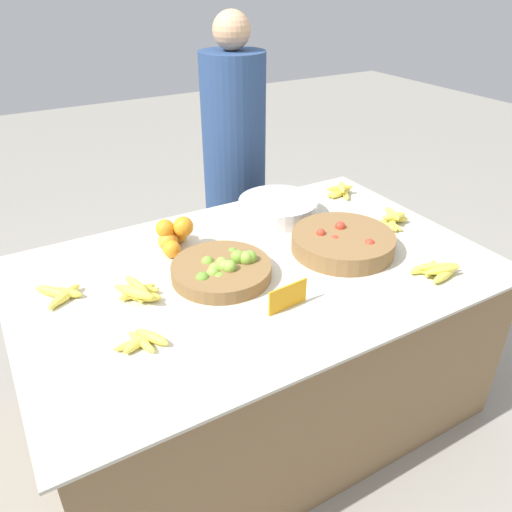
# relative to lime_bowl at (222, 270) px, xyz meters

# --- Properties ---
(ground_plane) EXTENTS (12.00, 12.00, 0.00)m
(ground_plane) POSITION_rel_lime_bowl_xyz_m (0.14, -0.00, -0.75)
(ground_plane) COLOR gray
(market_table) EXTENTS (1.78, 1.16, 0.72)m
(market_table) POSITION_rel_lime_bowl_xyz_m (0.14, -0.00, -0.39)
(market_table) COLOR olive
(market_table) RESTS_ON ground_plane
(lime_bowl) EXTENTS (0.37, 0.37, 0.10)m
(lime_bowl) POSITION_rel_lime_bowl_xyz_m (0.00, 0.00, 0.00)
(lime_bowl) COLOR olive
(lime_bowl) RESTS_ON market_table
(tomato_basket) EXTENTS (0.41, 0.41, 0.10)m
(tomato_basket) POSITION_rel_lime_bowl_xyz_m (0.51, -0.07, 0.01)
(tomato_basket) COLOR olive
(tomato_basket) RESTS_ON market_table
(orange_pile) EXTENTS (0.15, 0.18, 0.14)m
(orange_pile) POSITION_rel_lime_bowl_xyz_m (-0.07, 0.29, 0.03)
(orange_pile) COLOR orange
(orange_pile) RESTS_ON market_table
(metal_bowl) EXTENTS (0.36, 0.36, 0.08)m
(metal_bowl) POSITION_rel_lime_bowl_xyz_m (0.46, 0.34, 0.01)
(metal_bowl) COLOR silver
(metal_bowl) RESTS_ON market_table
(price_sign) EXTENTS (0.16, 0.02, 0.09)m
(price_sign) POSITION_rel_lime_bowl_xyz_m (0.10, -0.28, 0.02)
(price_sign) COLOR orange
(price_sign) RESTS_ON market_table
(banana_bunch_middle_right) EXTENTS (0.18, 0.14, 0.05)m
(banana_bunch_middle_right) POSITION_rel_lime_bowl_xyz_m (0.69, -0.39, -0.01)
(banana_bunch_middle_right) COLOR #EFDB4C
(banana_bunch_middle_right) RESTS_ON market_table
(banana_bunch_front_right) EXTENTS (0.16, 0.17, 0.04)m
(banana_bunch_front_right) POSITION_rel_lime_bowl_xyz_m (-0.55, 0.16, -0.01)
(banana_bunch_front_right) COLOR #EFDB4C
(banana_bunch_front_right) RESTS_ON market_table
(banana_bunch_front_center) EXTENTS (0.16, 0.15, 0.06)m
(banana_bunch_front_center) POSITION_rel_lime_bowl_xyz_m (0.85, 0.37, -0.00)
(banana_bunch_front_center) COLOR #EFDB4C
(banana_bunch_front_center) RESTS_ON market_table
(banana_bunch_middle_left) EXTENTS (0.16, 0.17, 0.06)m
(banana_bunch_middle_left) POSITION_rel_lime_bowl_xyz_m (0.85, 0.00, -0.00)
(banana_bunch_middle_left) COLOR #EFDB4C
(banana_bunch_middle_left) RESTS_ON market_table
(banana_bunch_back_center) EXTENTS (0.16, 0.18, 0.06)m
(banana_bunch_back_center) POSITION_rel_lime_bowl_xyz_m (-0.31, 0.02, -0.00)
(banana_bunch_back_center) COLOR #EFDB4C
(banana_bunch_back_center) RESTS_ON market_table
(banana_bunch_front_left) EXTENTS (0.17, 0.13, 0.03)m
(banana_bunch_front_left) POSITION_rel_lime_bowl_xyz_m (-0.38, -0.22, -0.02)
(banana_bunch_front_left) COLOR #EFDB4C
(banana_bunch_front_left) RESTS_ON market_table
(vendor_person) EXTENTS (0.35, 0.35, 1.54)m
(vendor_person) POSITION_rel_lime_bowl_xyz_m (0.57, 0.97, -0.05)
(vendor_person) COLOR navy
(vendor_person) RESTS_ON ground_plane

